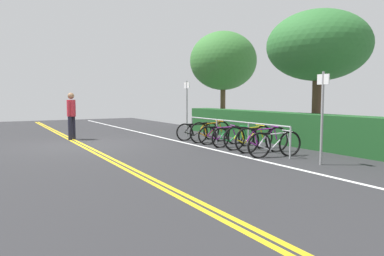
{
  "coord_description": "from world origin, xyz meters",
  "views": [
    {
      "loc": [
        12.29,
        -2.7,
        1.61
      ],
      "look_at": [
        4.16,
        1.93,
        0.8
      ],
      "focal_mm": 33.56,
      "sensor_mm": 36.0,
      "label": 1
    }
  ],
  "objects_px": {
    "bicycle_0": "(198,131)",
    "tree_near_left": "(223,61)",
    "pedestrian": "(71,112)",
    "sign_post_near": "(187,103)",
    "bicycle_3": "(234,137)",
    "bicycle_6": "(275,144)",
    "bicycle_4": "(249,138)",
    "tree_mid": "(318,46)",
    "bicycle_1": "(210,132)",
    "bicycle_5": "(262,140)",
    "bicycle_2": "(221,135)",
    "bike_rack": "(232,127)",
    "sign_post_far": "(322,109)"
  },
  "relations": [
    {
      "from": "sign_post_near",
      "to": "bicycle_0",
      "type": "bearing_deg",
      "value": -9.96
    },
    {
      "from": "bicycle_6",
      "to": "pedestrian",
      "type": "relative_size",
      "value": 0.94
    },
    {
      "from": "bicycle_2",
      "to": "bicycle_0",
      "type": "bearing_deg",
      "value": -178.13
    },
    {
      "from": "tree_near_left",
      "to": "bicycle_4",
      "type": "bearing_deg",
      "value": -27.63
    },
    {
      "from": "pedestrian",
      "to": "sign_post_near",
      "type": "distance_m",
      "value": 4.51
    },
    {
      "from": "bike_rack",
      "to": "bicycle_1",
      "type": "distance_m",
      "value": 1.45
    },
    {
      "from": "pedestrian",
      "to": "sign_post_near",
      "type": "relative_size",
      "value": 0.78
    },
    {
      "from": "bicycle_0",
      "to": "tree_mid",
      "type": "relative_size",
      "value": 0.39
    },
    {
      "from": "bicycle_6",
      "to": "pedestrian",
      "type": "height_order",
      "value": "pedestrian"
    },
    {
      "from": "bicycle_2",
      "to": "bicycle_3",
      "type": "xyz_separation_m",
      "value": [
        0.68,
        0.02,
        0.0
      ]
    },
    {
      "from": "bicycle_6",
      "to": "tree_near_left",
      "type": "height_order",
      "value": "tree_near_left"
    },
    {
      "from": "bicycle_6",
      "to": "pedestrian",
      "type": "bearing_deg",
      "value": -149.67
    },
    {
      "from": "bicycle_3",
      "to": "bicycle_1",
      "type": "bearing_deg",
      "value": -179.81
    },
    {
      "from": "tree_near_left",
      "to": "tree_mid",
      "type": "xyz_separation_m",
      "value": [
        5.95,
        -0.19,
        -0.02
      ]
    },
    {
      "from": "bicycle_2",
      "to": "bike_rack",
      "type": "bearing_deg",
      "value": -6.16
    },
    {
      "from": "bicycle_3",
      "to": "sign_post_near",
      "type": "relative_size",
      "value": 0.75
    },
    {
      "from": "bicycle_1",
      "to": "bicycle_5",
      "type": "height_order",
      "value": "bicycle_5"
    },
    {
      "from": "bike_rack",
      "to": "bicycle_6",
      "type": "distance_m",
      "value": 2.19
    },
    {
      "from": "bicycle_3",
      "to": "pedestrian",
      "type": "xyz_separation_m",
      "value": [
        -4.59,
        -4.19,
        0.71
      ]
    },
    {
      "from": "bicycle_1",
      "to": "pedestrian",
      "type": "distance_m",
      "value": 5.31
    },
    {
      "from": "bicycle_4",
      "to": "bicycle_6",
      "type": "bearing_deg",
      "value": -10.77
    },
    {
      "from": "bike_rack",
      "to": "sign_post_near",
      "type": "height_order",
      "value": "sign_post_near"
    },
    {
      "from": "bicycle_0",
      "to": "bicycle_4",
      "type": "relative_size",
      "value": 0.98
    },
    {
      "from": "bicycle_0",
      "to": "sign_post_far",
      "type": "height_order",
      "value": "sign_post_far"
    },
    {
      "from": "bike_rack",
      "to": "bicycle_6",
      "type": "relative_size",
      "value": 3.14
    },
    {
      "from": "bicycle_1",
      "to": "pedestrian",
      "type": "height_order",
      "value": "pedestrian"
    },
    {
      "from": "bicycle_0",
      "to": "bicycle_5",
      "type": "bearing_deg",
      "value": 0.87
    },
    {
      "from": "bicycle_0",
      "to": "bicycle_5",
      "type": "xyz_separation_m",
      "value": [
        3.58,
        0.05,
        0.05
      ]
    },
    {
      "from": "bicycle_1",
      "to": "tree_near_left",
      "type": "xyz_separation_m",
      "value": [
        -3.78,
        3.14,
        2.99
      ]
    },
    {
      "from": "bicycle_2",
      "to": "pedestrian",
      "type": "height_order",
      "value": "pedestrian"
    },
    {
      "from": "bicycle_2",
      "to": "tree_near_left",
      "type": "distance_m",
      "value": 6.27
    },
    {
      "from": "bicycle_0",
      "to": "tree_near_left",
      "type": "xyz_separation_m",
      "value": [
        -3.01,
        3.2,
        3.04
      ]
    },
    {
      "from": "bicycle_2",
      "to": "bicycle_4",
      "type": "height_order",
      "value": "bicycle_4"
    },
    {
      "from": "sign_post_near",
      "to": "sign_post_far",
      "type": "distance_m",
      "value": 7.05
    },
    {
      "from": "bicycle_4",
      "to": "tree_mid",
      "type": "relative_size",
      "value": 0.39
    },
    {
      "from": "bicycle_3",
      "to": "bicycle_6",
      "type": "height_order",
      "value": "bicycle_6"
    },
    {
      "from": "bicycle_0",
      "to": "tree_near_left",
      "type": "distance_m",
      "value": 5.34
    },
    {
      "from": "bicycle_4",
      "to": "bicycle_6",
      "type": "xyz_separation_m",
      "value": [
        1.46,
        -0.28,
        -0.02
      ]
    },
    {
      "from": "sign_post_near",
      "to": "bicycle_1",
      "type": "bearing_deg",
      "value": -4.56
    },
    {
      "from": "bike_rack",
      "to": "bicycle_5",
      "type": "bearing_deg",
      "value": 3.36
    },
    {
      "from": "pedestrian",
      "to": "sign_post_near",
      "type": "xyz_separation_m",
      "value": [
        1.14,
        4.35,
        0.33
      ]
    },
    {
      "from": "sign_post_near",
      "to": "bicycle_2",
      "type": "bearing_deg",
      "value": -3.67
    },
    {
      "from": "bicycle_3",
      "to": "tree_mid",
      "type": "height_order",
      "value": "tree_mid"
    },
    {
      "from": "sign_post_near",
      "to": "sign_post_far",
      "type": "relative_size",
      "value": 1.03
    },
    {
      "from": "bicycle_4",
      "to": "sign_post_far",
      "type": "relative_size",
      "value": 0.81
    },
    {
      "from": "bicycle_0",
      "to": "pedestrian",
      "type": "xyz_separation_m",
      "value": [
        -2.43,
        -4.13,
        0.71
      ]
    },
    {
      "from": "sign_post_far",
      "to": "bicycle_3",
      "type": "bearing_deg",
      "value": 178.86
    },
    {
      "from": "bicycle_4",
      "to": "tree_near_left",
      "type": "xyz_separation_m",
      "value": [
        -5.9,
        3.09,
        2.99
      ]
    },
    {
      "from": "bicycle_3",
      "to": "sign_post_near",
      "type": "distance_m",
      "value": 3.61
    },
    {
      "from": "bicycle_3",
      "to": "bicycle_5",
      "type": "height_order",
      "value": "bicycle_5"
    }
  ]
}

